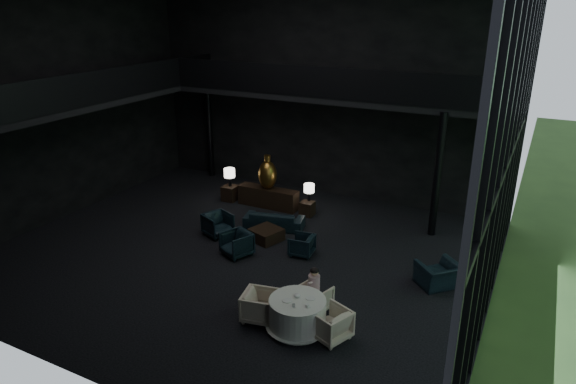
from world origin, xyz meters
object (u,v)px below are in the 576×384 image
at_px(bronze_urn, 268,174).
at_px(dining_chair_north, 315,297).
at_px(side_table_left, 230,193).
at_px(dining_chair_west, 260,304).
at_px(dining_chair_east, 330,322).
at_px(window_armchair, 439,272).
at_px(sofa, 274,218).
at_px(child, 314,279).
at_px(table_lamp_right, 309,189).
at_px(lounge_armchair_west, 218,223).
at_px(table_lamp_left, 229,174).
at_px(lounge_armchair_south, 237,242).
at_px(console, 268,197).
at_px(coffee_table, 266,234).
at_px(lounge_armchair_east, 302,245).
at_px(dining_table, 297,316).
at_px(side_table_right, 307,209).

relative_size(bronze_urn, dining_chair_north, 1.88).
bearing_deg(side_table_left, dining_chair_west, -51.78).
bearing_deg(dining_chair_east, window_armchair, 175.97).
bearing_deg(window_armchair, dining_chair_east, 17.32).
distance_m(sofa, child, 4.82).
xyz_separation_m(table_lamp_right, sofa, (-0.53, -1.60, -0.58)).
height_order(bronze_urn, child, bronze_urn).
relative_size(bronze_urn, lounge_armchair_west, 1.45).
height_order(dining_chair_north, dining_chair_east, dining_chair_east).
bearing_deg(child, table_lamp_left, -41.51).
bearing_deg(lounge_armchair_west, side_table_left, 48.11).
bearing_deg(side_table_left, dining_chair_north, -41.67).
distance_m(bronze_urn, table_lamp_left, 1.61).
relative_size(lounge_armchair_west, lounge_armchair_south, 1.04).
xyz_separation_m(side_table_left, lounge_armchair_west, (1.34, -2.76, 0.15)).
distance_m(console, dining_chair_east, 7.96).
xyz_separation_m(sofa, coffee_table, (0.23, -0.94, -0.17)).
relative_size(lounge_armchair_east, dining_table, 0.41).
xyz_separation_m(side_table_right, sofa, (-0.53, -1.45, 0.11)).
distance_m(lounge_armchair_west, lounge_armchair_east, 2.99).
xyz_separation_m(lounge_armchair_south, window_armchair, (5.69, 0.93, 0.01)).
height_order(side_table_left, sofa, sofa).
bearing_deg(side_table_right, table_lamp_right, 90.00).
relative_size(console, bronze_urn, 1.83).
relative_size(table_lamp_right, dining_chair_north, 0.93).
relative_size(bronze_urn, coffee_table, 1.45).
distance_m(bronze_urn, table_lamp_right, 1.63).
bearing_deg(table_lamp_right, bronze_urn, -176.37).
bearing_deg(table_lamp_right, table_lamp_left, -177.32).
relative_size(side_table_left, dining_chair_east, 0.71).
xyz_separation_m(dining_chair_east, dining_chair_west, (-1.76, -0.10, -0.00)).
height_order(bronze_urn, coffee_table, bronze_urn).
relative_size(side_table_left, table_lamp_right, 0.92).
bearing_deg(lounge_armchair_west, coffee_table, -53.89).
xyz_separation_m(console, window_armchair, (6.70, -2.81, 0.06)).
distance_m(console, table_lamp_left, 1.75).
relative_size(side_table_right, dining_chair_west, 0.62).
height_order(side_table_right, dining_chair_east, dining_chair_east).
bearing_deg(dining_chair_north, lounge_armchair_east, -41.52).
bearing_deg(child, dining_chair_north, 125.07).
distance_m(sofa, dining_table, 5.63).
bearing_deg(lounge_armchair_south, dining_chair_north, -1.81).
distance_m(table_lamp_right, lounge_armchair_west, 3.50).
bearing_deg(sofa, child, 116.93).
bearing_deg(console, dining_chair_west, -62.46).
bearing_deg(lounge_armchair_south, side_table_right, 104.78).
bearing_deg(dining_chair_west, dining_chair_east, -98.12).
xyz_separation_m(console, dining_chair_east, (5.03, -6.18, 0.04)).
bearing_deg(side_table_left, coffee_table, -39.36).
height_order(side_table_left, window_armchair, window_armchair).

